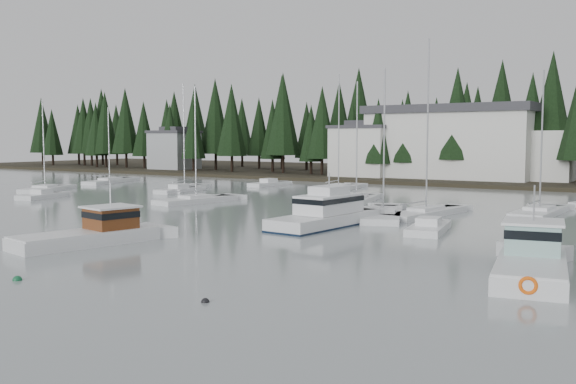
% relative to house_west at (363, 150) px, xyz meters
% --- Properties ---
extents(far_shore_land, '(240.00, 54.00, 1.00)m').
position_rel_house_west_xyz_m(far_shore_land, '(18.00, 18.00, -4.65)').
color(far_shore_land, black).
rests_on(far_shore_land, ground).
extents(conifer_treeline, '(200.00, 22.00, 20.00)m').
position_rel_house_west_xyz_m(conifer_treeline, '(18.00, 7.00, -4.65)').
color(conifer_treeline, black).
rests_on(conifer_treeline, ground).
extents(house_west, '(9.54, 7.42, 8.75)m').
position_rel_house_west_xyz_m(house_west, '(0.00, 0.00, 0.00)').
color(house_west, silver).
rests_on(house_west, ground).
extents(house_far_west, '(8.48, 7.42, 8.25)m').
position_rel_house_west_xyz_m(house_far_west, '(-42.00, 2.00, -0.25)').
color(house_far_west, '#999EA0').
rests_on(house_far_west, ground).
extents(harbor_inn, '(29.50, 11.50, 10.90)m').
position_rel_house_west_xyz_m(harbor_inn, '(15.04, 3.34, 1.12)').
color(harbor_inn, silver).
rests_on(harbor_inn, ground).
extents(lobster_boat_brown, '(5.49, 9.10, 4.31)m').
position_rel_house_west_xyz_m(lobster_boat_brown, '(13.99, -65.32, -4.16)').
color(lobster_boat_brown, silver).
rests_on(lobster_boat_brown, ground).
extents(cabin_cruiser_center, '(4.07, 10.72, 4.51)m').
position_rel_house_west_xyz_m(cabin_cruiser_center, '(22.01, -50.55, -3.98)').
color(cabin_cruiser_center, silver).
rests_on(cabin_cruiser_center, ground).
extents(lobster_boat_teal, '(4.54, 8.97, 4.76)m').
position_rel_house_west_xyz_m(lobster_boat_teal, '(38.56, -60.46, -4.09)').
color(lobster_boat_teal, silver).
rests_on(lobster_boat_teal, ground).
extents(sailboat_0, '(5.52, 11.10, 11.45)m').
position_rel_house_west_xyz_m(sailboat_0, '(-27.30, -27.38, -4.60)').
color(sailboat_0, silver).
rests_on(sailboat_0, ground).
extents(sailboat_1, '(6.64, 11.14, 12.53)m').
position_rel_house_west_xyz_m(sailboat_1, '(23.33, -43.50, -4.60)').
color(sailboat_1, silver).
rests_on(sailboat_1, ground).
extents(sailboat_2, '(3.09, 9.44, 12.59)m').
position_rel_house_west_xyz_m(sailboat_2, '(33.67, -34.97, -4.59)').
color(sailboat_2, silver).
rests_on(sailboat_2, ground).
extents(sailboat_4, '(4.10, 9.35, 12.16)m').
position_rel_house_west_xyz_m(sailboat_4, '(2.40, -42.46, -4.59)').
color(sailboat_4, silver).
rests_on(sailboat_4, ground).
extents(sailboat_5, '(6.18, 8.54, 11.59)m').
position_rel_house_west_xyz_m(sailboat_5, '(-22.42, -41.88, -4.59)').
color(sailboat_5, silver).
rests_on(sailboat_5, ground).
extents(sailboat_8, '(5.82, 9.91, 13.63)m').
position_rel_house_west_xyz_m(sailboat_8, '(-8.61, -32.01, -4.58)').
color(sailboat_8, silver).
rests_on(sailboat_8, ground).
extents(sailboat_10, '(4.91, 10.84, 12.54)m').
position_rel_house_west_xyz_m(sailboat_10, '(16.18, -34.23, -4.59)').
color(sailboat_10, silver).
rests_on(sailboat_10, ground).
extents(sailboat_11, '(4.25, 11.00, 14.91)m').
position_rel_house_west_xyz_m(sailboat_11, '(7.04, -21.12, -4.58)').
color(sailboat_11, silver).
rests_on(sailboat_11, ground).
extents(sailboat_13, '(3.75, 10.55, 15.04)m').
position_rel_house_west_xyz_m(sailboat_13, '(25.89, -40.64, -4.57)').
color(sailboat_13, silver).
rests_on(sailboat_13, ground).
extents(runabout_0, '(3.35, 5.98, 1.42)m').
position_rel_house_west_xyz_m(runabout_0, '(-14.49, -48.11, -4.52)').
color(runabout_0, silver).
rests_on(runabout_0, ground).
extents(runabout_1, '(3.28, 6.28, 1.42)m').
position_rel_house_west_xyz_m(runabout_1, '(29.40, -49.39, -4.52)').
color(runabout_1, silver).
rests_on(runabout_1, ground).
extents(runabout_3, '(2.75, 6.65, 1.42)m').
position_rel_house_west_xyz_m(runabout_3, '(-4.42, -19.83, -4.52)').
color(runabout_3, silver).
rests_on(runabout_3, ground).
extents(runabout_4, '(2.42, 6.51, 1.42)m').
position_rel_house_west_xyz_m(runabout_4, '(-7.26, -34.55, -4.52)').
color(runabout_4, silver).
rests_on(runabout_4, ground).
extents(mooring_buoy_green, '(0.43, 0.43, 0.43)m').
position_rel_house_west_xyz_m(mooring_buoy_green, '(19.25, -73.91, -4.65)').
color(mooring_buoy_green, '#145933').
rests_on(mooring_buoy_green, ground).
extents(mooring_buoy_dark, '(0.34, 0.34, 0.34)m').
position_rel_house_west_xyz_m(mooring_buoy_dark, '(28.93, -72.28, -4.65)').
color(mooring_buoy_dark, black).
rests_on(mooring_buoy_dark, ground).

